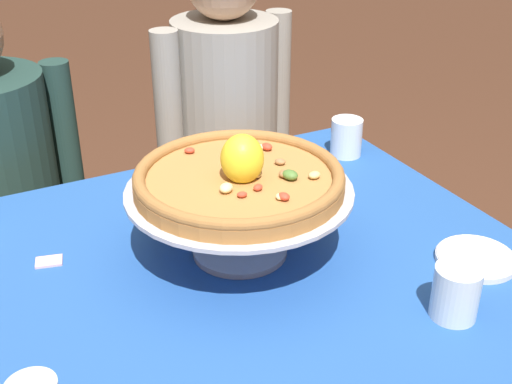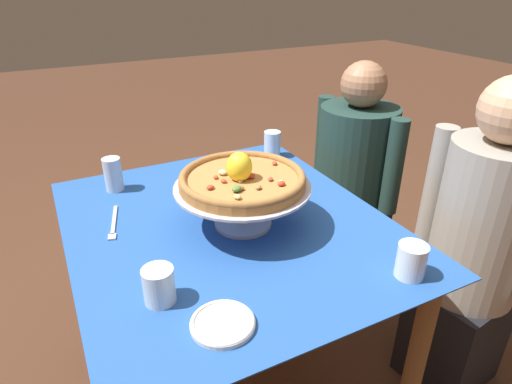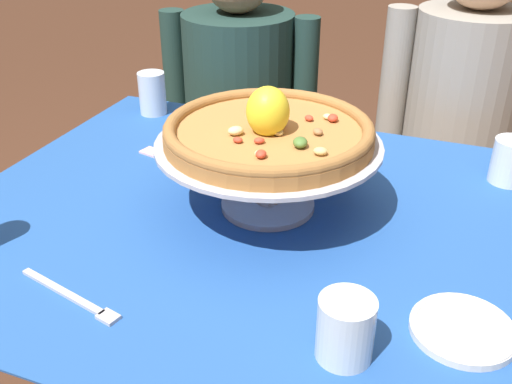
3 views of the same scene
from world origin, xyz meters
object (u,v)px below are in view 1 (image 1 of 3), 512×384
object	(u,v)px
side_plate	(476,258)
diner_right	(227,155)
water_glass_back_right	(346,139)
pizza_stand	(239,206)
sugar_packet	(49,261)
water_glass_front_right	(455,296)
pizza	(240,177)

from	to	relation	value
side_plate	diner_right	bearing A→B (deg)	94.02
water_glass_back_right	side_plate	xyz separation A→B (m)	(-0.05, -0.52, -0.03)
pizza_stand	diner_right	distance (m)	0.86
pizza_stand	water_glass_back_right	distance (m)	0.53
water_glass_back_right	sugar_packet	xyz separation A→B (m)	(-0.78, -0.15, -0.04)
pizza_stand	water_glass_front_right	size ratio (longest dim) A/B	4.52
pizza_stand	water_glass_front_right	bearing A→B (deg)	-55.20
water_glass_back_right	diner_right	xyz separation A→B (m)	(-0.12, 0.46, -0.21)
pizza	sugar_packet	bearing A→B (deg)	158.18
pizza_stand	side_plate	xyz separation A→B (m)	(0.39, -0.24, -0.10)
pizza_stand	diner_right	world-z (taller)	diner_right
water_glass_front_right	water_glass_back_right	world-z (taller)	water_glass_back_right
water_glass_front_right	diner_right	world-z (taller)	diner_right
sugar_packet	water_glass_front_right	bearing A→B (deg)	-39.49
water_glass_back_right	diner_right	size ratio (longest dim) A/B	0.08
pizza	diner_right	bearing A→B (deg)	67.04
pizza_stand	sugar_packet	xyz separation A→B (m)	(-0.34, 0.14, -0.10)
water_glass_front_right	side_plate	xyz separation A→B (m)	(0.15, 0.10, -0.03)
water_glass_front_right	water_glass_back_right	distance (m)	0.66
pizza	water_glass_front_right	distance (m)	0.43
pizza_stand	pizza	distance (m)	0.06
pizza	water_glass_back_right	xyz separation A→B (m)	(0.44, 0.29, -0.12)
water_glass_back_right	sugar_packet	bearing A→B (deg)	-169.04
side_plate	sugar_packet	bearing A→B (deg)	152.99
pizza_stand	pizza	xyz separation A→B (m)	(0.00, -0.00, 0.06)
sugar_packet	pizza	bearing A→B (deg)	-21.82
water_glass_front_right	side_plate	distance (m)	0.19
pizza_stand	side_plate	size ratio (longest dim) A/B	2.81
diner_right	water_glass_front_right	bearing A→B (deg)	-94.32
pizza_stand	side_plate	bearing A→B (deg)	-31.28
side_plate	sugar_packet	distance (m)	0.82
pizza	diner_right	size ratio (longest dim) A/B	0.32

